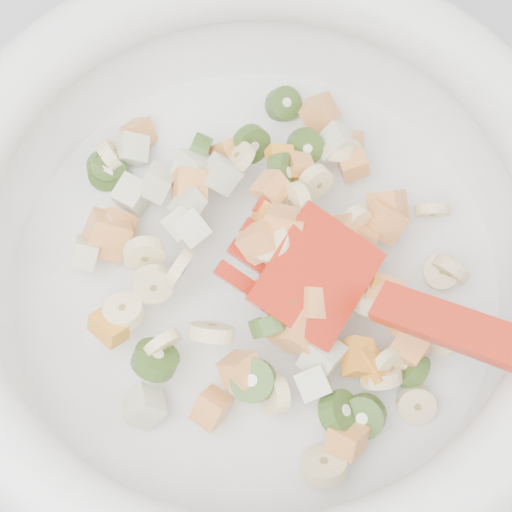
{
  "coord_description": "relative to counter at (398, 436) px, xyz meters",
  "views": [
    {
      "loc": [
        -0.16,
        1.28,
        1.4
      ],
      "look_at": [
        -0.17,
        1.47,
        0.95
      ],
      "focal_mm": 55.0,
      "sensor_mm": 36.0,
      "label": 1
    }
  ],
  "objects": [
    {
      "name": "counter",
      "position": [
        0.0,
        0.0,
        0.0
      ],
      "size": [
        2.0,
        0.6,
        0.9
      ],
      "primitive_type": "cube",
      "color": "#A9A8AE",
      "rests_on": "ground"
    },
    {
      "name": "mixing_bowl",
      "position": [
        -0.17,
        0.02,
        0.51
      ],
      "size": [
        0.48,
        0.41,
        0.16
      ],
      "color": "white",
      "rests_on": "counter"
    }
  ]
}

